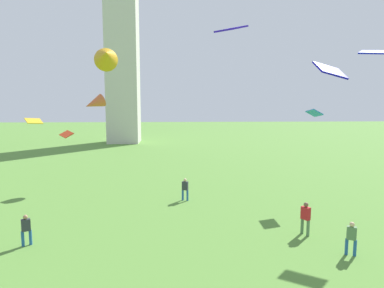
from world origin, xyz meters
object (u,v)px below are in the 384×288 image
(kite_flying_0, at_px, (66,134))
(kite_flying_5, at_px, (94,103))
(person_4, at_px, (185,188))
(person_3, at_px, (26,228))
(kite_flying_4, at_px, (375,52))
(person_1, at_px, (351,236))
(kite_flying_3, at_px, (231,29))
(kite_flying_6, at_px, (34,121))
(kite_flying_1, at_px, (314,113))
(kite_flying_7, at_px, (106,56))
(kite_flying_8, at_px, (330,70))
(person_2, at_px, (305,216))
(monument_obelisk, at_px, (121,5))

(kite_flying_0, relative_size, kite_flying_5, 0.51)
(kite_flying_5, bearing_deg, person_4, 15.73)
(person_3, xyz_separation_m, kite_flying_0, (-0.23, 7.51, 4.00))
(kite_flying_4, bearing_deg, person_1, 95.84)
(kite_flying_3, relative_size, kite_flying_4, 0.96)
(kite_flying_4, distance_m, kite_flying_6, 28.36)
(kite_flying_1, xyz_separation_m, kite_flying_6, (-23.33, 7.72, -0.95))
(kite_flying_6, height_order, kite_flying_7, kite_flying_7)
(kite_flying_5, relative_size, kite_flying_8, 1.41)
(kite_flying_8, bearing_deg, person_4, 116.65)
(person_1, xyz_separation_m, person_2, (-1.20, 2.52, 0.11))
(monument_obelisk, relative_size, kite_flying_7, 19.11)
(kite_flying_3, height_order, kite_flying_7, kite_flying_3)
(kite_flying_0, bearing_deg, kite_flying_8, -160.18)
(kite_flying_7, bearing_deg, person_1, -40.35)
(kite_flying_5, bearing_deg, kite_flying_3, 6.08)
(person_4, height_order, kite_flying_6, kite_flying_6)
(kite_flying_1, relative_size, kite_flying_8, 0.77)
(kite_flying_6, bearing_deg, kite_flying_4, -65.42)
(person_2, relative_size, person_3, 1.14)
(person_2, distance_m, kite_flying_1, 9.37)
(person_2, height_order, person_4, person_2)
(person_2, distance_m, kite_flying_8, 7.72)
(person_4, distance_m, kite_flying_0, 9.26)
(monument_obelisk, bearing_deg, person_3, -87.74)
(person_1, relative_size, person_3, 1.02)
(kite_flying_0, xyz_separation_m, kite_flying_5, (0.55, 6.09, 2.14))
(kite_flying_1, height_order, kite_flying_8, kite_flying_8)
(kite_flying_1, distance_m, kite_flying_6, 24.60)
(kite_flying_0, bearing_deg, kite_flying_5, -48.05)
(person_2, distance_m, kite_flying_4, 11.55)
(person_1, distance_m, person_4, 11.91)
(kite_flying_7, bearing_deg, person_2, -32.41)
(monument_obelisk, xyz_separation_m, kite_flying_8, (16.68, -44.19, -15.06))
(person_4, xyz_separation_m, kite_flying_4, (11.93, -2.70, 9.35))
(kite_flying_0, distance_m, kite_flying_1, 17.90)
(kite_flying_6, bearing_deg, kite_flying_5, -59.69)
(kite_flying_6, bearing_deg, kite_flying_1, -61.15)
(monument_obelisk, relative_size, kite_flying_0, 40.61)
(person_2, relative_size, kite_flying_6, 1.10)
(kite_flying_5, height_order, kite_flying_8, kite_flying_8)
(kite_flying_7, xyz_separation_m, kite_flying_8, (11.70, -5.16, -1.27))
(kite_flying_1, bearing_deg, person_1, 162.38)
(person_4, bearing_deg, kite_flying_4, 6.17)
(kite_flying_5, xyz_separation_m, kite_flying_6, (-6.05, 1.83, -1.63))
(kite_flying_7, bearing_deg, person_3, -135.99)
(person_1, height_order, kite_flying_3, kite_flying_3)
(kite_flying_4, distance_m, kite_flying_5, 21.90)
(kite_flying_1, relative_size, kite_flying_4, 0.60)
(person_3, bearing_deg, monument_obelisk, 62.88)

